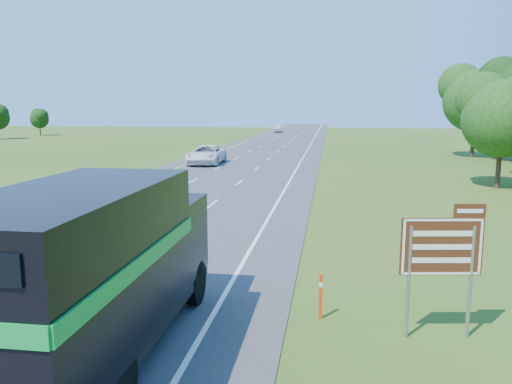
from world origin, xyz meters
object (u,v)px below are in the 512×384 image
exit_sign (443,252)px  far_car (278,129)px  horse_truck (93,270)px  white_suv (206,155)px

exit_sign → far_car: bearing=89.3°
horse_truck → exit_sign: size_ratio=2.71×
far_car → exit_sign: (14.78, -104.15, 1.24)m
white_suv → far_car: bearing=88.1°
horse_truck → white_suv: 39.54m
white_suv → exit_sign: exit_sign is taller
white_suv → far_car: white_suv is taller
far_car → horse_truck: bearing=-89.9°
horse_truck → white_suv: horse_truck is taller
horse_truck → exit_sign: 7.95m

